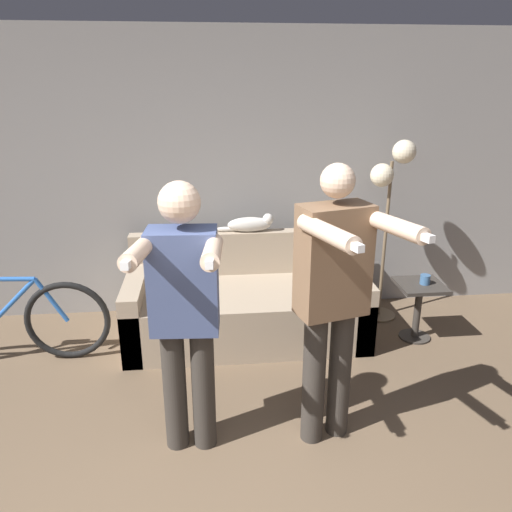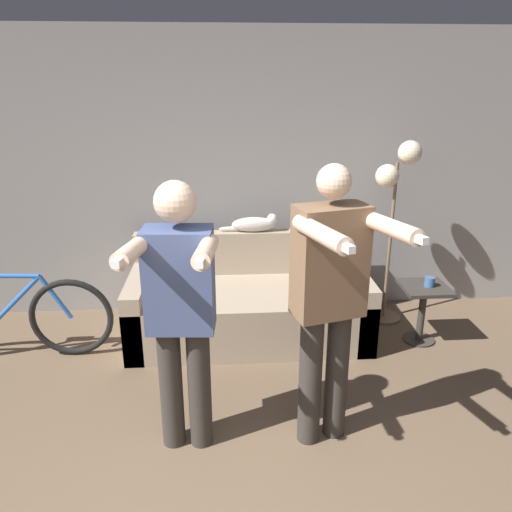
% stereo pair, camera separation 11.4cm
% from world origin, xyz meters
% --- Properties ---
extents(wall_back, '(10.00, 0.05, 2.60)m').
position_xyz_m(wall_back, '(0.00, 3.20, 1.30)').
color(wall_back, gray).
rests_on(wall_back, ground_plane).
extents(couch, '(2.03, 0.94, 0.84)m').
position_xyz_m(couch, '(0.37, 2.59, 0.28)').
color(couch, tan).
rests_on(couch, ground_plane).
extents(person_left, '(0.49, 0.69, 1.66)m').
position_xyz_m(person_left, '(-0.10, 1.18, 0.96)').
color(person_left, '#38332D').
rests_on(person_left, ground_plane).
extents(person_right, '(0.58, 0.75, 1.74)m').
position_xyz_m(person_right, '(0.76, 1.18, 1.00)').
color(person_right, '#38332D').
rests_on(person_right, ground_plane).
extents(cat, '(0.54, 0.12, 0.16)m').
position_xyz_m(cat, '(0.44, 2.95, 0.92)').
color(cat, silver).
rests_on(cat, couch).
extents(floor_lamp, '(0.38, 0.32, 1.67)m').
position_xyz_m(floor_lamp, '(1.67, 2.81, 1.27)').
color(floor_lamp, '#756047').
rests_on(floor_lamp, ground_plane).
extents(side_table, '(0.38, 0.38, 0.52)m').
position_xyz_m(side_table, '(1.84, 2.36, 0.36)').
color(side_table, '#38332D').
rests_on(side_table, ground_plane).
extents(cup, '(0.08, 0.08, 0.08)m').
position_xyz_m(cup, '(1.87, 2.35, 0.56)').
color(cup, '#3D6693').
rests_on(cup, side_table).
extents(bicycle, '(1.64, 0.07, 0.76)m').
position_xyz_m(bicycle, '(-1.57, 2.33, 0.35)').
color(bicycle, black).
rests_on(bicycle, ground_plane).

